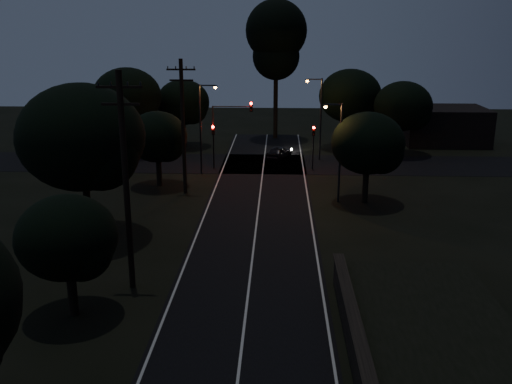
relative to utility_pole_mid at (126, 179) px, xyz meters
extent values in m
cube|color=black|center=(6.00, 7.00, -5.73)|extent=(8.00, 70.00, 0.02)
cube|color=black|center=(6.00, 27.00, -5.73)|extent=(60.00, 8.00, 0.02)
cube|color=beige|center=(6.00, 7.00, -5.71)|extent=(0.12, 70.00, 0.01)
cube|color=beige|center=(2.25, 7.00, -5.71)|extent=(0.12, 70.00, 0.01)
cube|color=beige|center=(9.75, 7.00, -5.71)|extent=(0.12, 70.00, 0.01)
cylinder|color=black|center=(0.00, 0.00, -0.24)|extent=(0.30, 0.30, 11.00)
cube|color=black|center=(0.00, 0.00, 4.46)|extent=(2.20, 0.12, 0.12)
cube|color=black|center=(0.00, 0.00, 3.66)|extent=(1.80, 0.12, 0.12)
cylinder|color=black|center=(0.00, 17.00, -0.49)|extent=(0.30, 0.30, 10.50)
cube|color=black|center=(0.00, 17.00, 3.96)|extent=(2.20, 0.12, 0.12)
cube|color=black|center=(0.00, 17.00, 3.16)|extent=(1.80, 0.12, 0.12)
cylinder|color=black|center=(-2.00, -3.00, -4.67)|extent=(0.44, 0.44, 2.14)
ellipsoid|color=black|center=(-2.00, -3.00, -1.90)|extent=(4.54, 4.54, 3.86)
sphere|color=black|center=(-1.21, -3.45, -2.35)|extent=(2.73, 2.73, 2.73)
cylinder|color=black|center=(-4.50, 7.00, -3.96)|extent=(0.44, 0.44, 3.56)
ellipsoid|color=black|center=(-4.50, 7.00, 0.70)|extent=(7.68, 7.68, 6.52)
sphere|color=black|center=(-3.16, 6.23, -0.07)|extent=(4.61, 4.61, 4.61)
cylinder|color=black|center=(-2.50, 19.00, -4.59)|extent=(0.44, 0.44, 2.30)
ellipsoid|color=black|center=(-2.50, 19.00, -1.59)|extent=(4.92, 4.92, 4.18)
sphere|color=black|center=(-1.64, 18.51, -2.08)|extent=(2.95, 2.95, 2.95)
cylinder|color=black|center=(-3.00, 35.00, -4.40)|extent=(0.44, 0.44, 2.68)
ellipsoid|color=black|center=(-3.00, 35.00, -0.90)|extent=(5.74, 5.74, 4.88)
sphere|color=black|center=(-1.99, 34.43, -1.48)|extent=(3.45, 3.45, 3.45)
cylinder|color=black|center=(-8.00, 31.00, -4.09)|extent=(0.44, 0.44, 3.29)
ellipsoid|color=black|center=(-8.00, 31.00, 0.15)|extent=(6.93, 6.93, 5.89)
sphere|color=black|center=(-6.79, 30.31, -0.54)|extent=(4.16, 4.16, 4.16)
cylinder|color=black|center=(15.00, 35.00, -4.18)|extent=(0.44, 0.44, 3.11)
ellipsoid|color=black|center=(15.00, 35.00, -0.12)|extent=(6.69, 6.69, 5.68)
sphere|color=black|center=(16.17, 34.33, -0.79)|extent=(4.01, 4.01, 4.01)
cylinder|color=black|center=(20.00, 32.00, -4.36)|extent=(0.44, 0.44, 2.76)
ellipsoid|color=black|center=(20.00, 32.00, -0.76)|extent=(5.90, 5.90, 5.01)
sphere|color=black|center=(21.03, 31.41, -1.35)|extent=(3.54, 3.54, 3.54)
cylinder|color=black|center=(14.00, 15.00, -4.46)|extent=(0.44, 0.44, 2.55)
ellipsoid|color=black|center=(14.00, 15.00, -1.16)|extent=(5.41, 5.41, 4.60)
sphere|color=black|center=(14.95, 14.46, -1.70)|extent=(3.24, 3.24, 3.24)
cylinder|color=black|center=(7.00, 40.00, -1.42)|extent=(0.50, 0.50, 8.64)
sphere|color=black|center=(7.00, 40.00, 6.52)|extent=(6.91, 6.91, 6.91)
sphere|color=black|center=(7.00, 40.00, 3.69)|extent=(5.34, 5.34, 5.34)
cube|color=black|center=(-14.00, 37.00, -3.54)|extent=(10.00, 8.00, 4.40)
cube|color=black|center=(26.00, 38.00, -3.74)|extent=(9.00, 7.00, 4.00)
cylinder|color=black|center=(1.40, 25.00, -4.14)|extent=(0.12, 0.12, 3.20)
cube|color=black|center=(1.40, 25.00, -2.09)|extent=(0.28, 0.22, 0.90)
sphere|color=#FF0705|center=(1.40, 24.87, -1.79)|extent=(0.22, 0.22, 0.22)
cylinder|color=black|center=(10.60, 25.00, -4.14)|extent=(0.12, 0.12, 3.20)
cube|color=black|center=(10.60, 25.00, -2.09)|extent=(0.28, 0.22, 0.90)
sphere|color=#FF0705|center=(10.60, 24.87, -1.79)|extent=(0.22, 0.22, 0.22)
cylinder|color=black|center=(1.40, 25.00, -3.24)|extent=(0.12, 0.12, 5.00)
cube|color=black|center=(4.90, 25.00, 0.06)|extent=(0.28, 0.22, 0.90)
sphere|color=#FF0705|center=(4.90, 24.87, 0.36)|extent=(0.22, 0.22, 0.22)
cube|color=black|center=(3.15, 25.00, 0.06)|extent=(3.50, 0.08, 0.08)
cylinder|color=black|center=(0.50, 23.00, -1.74)|extent=(0.16, 0.16, 8.00)
cube|color=black|center=(1.20, 23.00, 2.16)|extent=(1.40, 0.10, 0.10)
cube|color=black|center=(1.90, 23.00, 2.11)|extent=(0.35, 0.22, 0.12)
sphere|color=orange|center=(1.90, 23.00, 2.01)|extent=(0.26, 0.26, 0.26)
cylinder|color=black|center=(11.50, 29.00, -1.74)|extent=(0.16, 0.16, 8.00)
cube|color=black|center=(10.80, 29.00, 2.16)|extent=(1.40, 0.10, 0.10)
cube|color=black|center=(10.10, 29.00, 2.11)|extent=(0.35, 0.22, 0.12)
sphere|color=orange|center=(10.10, 29.00, 2.01)|extent=(0.26, 0.26, 0.26)
cylinder|color=black|center=(12.00, 15.00, -1.99)|extent=(0.16, 0.16, 7.50)
cube|color=black|center=(11.40, 15.00, 1.66)|extent=(1.20, 0.10, 0.10)
cube|color=black|center=(10.80, 15.00, 1.61)|extent=(0.35, 0.22, 0.12)
sphere|color=orange|center=(10.80, 15.00, 1.51)|extent=(0.26, 0.26, 0.26)
imported|color=black|center=(7.49, 29.36, -5.10)|extent=(2.84, 4.02, 1.27)
camera|label=1|loc=(7.47, -26.53, 7.31)|focal=40.00mm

